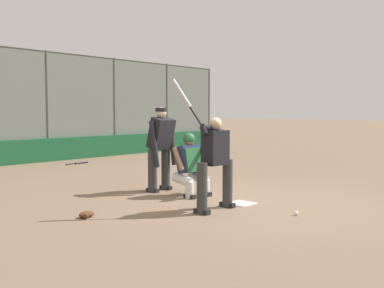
# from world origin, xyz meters

# --- Properties ---
(ground_plane) EXTENTS (160.00, 160.00, 0.00)m
(ground_plane) POSITION_xyz_m (0.00, 0.00, 0.00)
(ground_plane) COLOR #7A604C
(home_plate_marker) EXTENTS (0.43, 0.43, 0.01)m
(home_plate_marker) POSITION_xyz_m (0.00, 0.00, 0.01)
(home_plate_marker) COLOR white
(home_plate_marker) RESTS_ON ground_plane
(backstop_fence) EXTENTS (19.90, 0.08, 3.70)m
(backstop_fence) POSITION_xyz_m (-0.00, -8.96, 1.94)
(backstop_fence) COLOR #515651
(backstop_fence) RESTS_ON ground_plane
(padding_wall) EXTENTS (19.42, 0.18, 0.77)m
(padding_wall) POSITION_xyz_m (0.00, -8.86, 0.39)
(padding_wall) COLOR #19512D
(padding_wall) RESTS_ON ground_plane
(batter_at_plate) EXTENTS (1.05, 0.63, 2.20)m
(batter_at_plate) POSITION_xyz_m (0.76, -0.01, 0.86)
(batter_at_plate) COLOR #333333
(batter_at_plate) RESTS_ON ground_plane
(catcher_behind_plate) EXTENTS (0.67, 0.80, 1.25)m
(catcher_behind_plate) POSITION_xyz_m (0.03, -1.18, 0.65)
(catcher_behind_plate) COLOR silver
(catcher_behind_plate) RESTS_ON ground_plane
(umpire_home) EXTENTS (0.71, 0.45, 1.76)m
(umpire_home) POSITION_xyz_m (0.06, -2.02, 0.95)
(umpire_home) COLOR #333333
(umpire_home) RESTS_ON ground_plane
(spare_bat_near_backstop) EXTENTS (0.90, 0.16, 0.07)m
(spare_bat_near_backstop) POSITION_xyz_m (-1.66, -7.49, 0.03)
(spare_bat_near_backstop) COLOR black
(spare_bat_near_backstop) RESTS_ON ground_plane
(fielding_glove_on_dirt) EXTENTS (0.27, 0.21, 0.10)m
(fielding_glove_on_dirt) POSITION_xyz_m (2.50, -1.21, 0.05)
(fielding_glove_on_dirt) COLOR #56331E
(fielding_glove_on_dirt) RESTS_ON ground_plane
(baseball_loose) EXTENTS (0.07, 0.07, 0.07)m
(baseball_loose) POSITION_xyz_m (0.18, 1.20, 0.04)
(baseball_loose) COLOR white
(baseball_loose) RESTS_ON ground_plane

